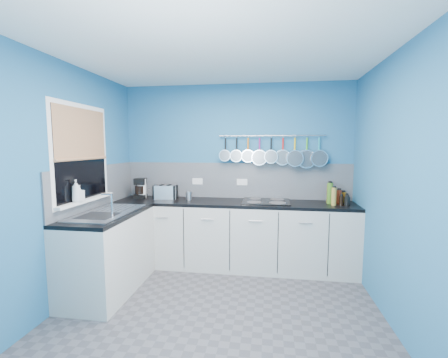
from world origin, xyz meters
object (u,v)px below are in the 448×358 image
(canister, at_px, (189,196))
(toaster, at_px, (166,192))
(soap_bottle_b, at_px, (79,193))
(paper_towel, at_px, (142,188))
(hob, at_px, (266,201))
(soap_bottle_a, at_px, (76,191))
(coffee_maker, at_px, (140,188))

(canister, bearing_deg, toaster, 175.90)
(soap_bottle_b, bearing_deg, paper_towel, 79.08)
(soap_bottle_b, bearing_deg, hob, 28.93)
(soap_bottle_a, relative_size, hob, 0.38)
(paper_towel, distance_m, toaster, 0.36)
(coffee_maker, height_order, hob, coffee_maker)
(soap_bottle_a, height_order, soap_bottle_b, soap_bottle_a)
(soap_bottle_a, distance_m, canister, 1.47)
(soap_bottle_a, distance_m, hob, 2.30)
(soap_bottle_a, xyz_separation_m, canister, (0.91, 1.13, -0.21))
(hob, bearing_deg, canister, -179.19)
(soap_bottle_a, xyz_separation_m, paper_towel, (0.21, 1.16, -0.13))
(soap_bottle_b, xyz_separation_m, paper_towel, (0.21, 1.11, -0.10))
(soap_bottle_b, xyz_separation_m, toaster, (0.57, 1.10, -0.14))
(paper_towel, xyz_separation_m, hob, (1.76, -0.02, -0.13))
(soap_bottle_b, xyz_separation_m, coffee_maker, (0.19, 1.09, -0.09))
(coffee_maker, height_order, toaster, coffee_maker)
(soap_bottle_b, relative_size, coffee_maker, 0.61)
(paper_towel, bearing_deg, coffee_maker, -137.72)
(soap_bottle_b, relative_size, canister, 1.50)
(soap_bottle_b, distance_m, coffee_maker, 1.11)
(soap_bottle_a, height_order, canister, soap_bottle_a)
(coffee_maker, bearing_deg, paper_towel, 35.32)
(soap_bottle_b, relative_size, toaster, 0.58)
(paper_towel, relative_size, toaster, 0.93)
(toaster, relative_size, hob, 0.48)
(paper_towel, distance_m, canister, 0.71)
(soap_bottle_b, height_order, coffee_maker, soap_bottle_b)
(paper_towel, height_order, canister, paper_towel)
(canister, bearing_deg, paper_towel, 177.12)
(soap_bottle_b, relative_size, hob, 0.28)
(toaster, bearing_deg, canister, -16.85)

